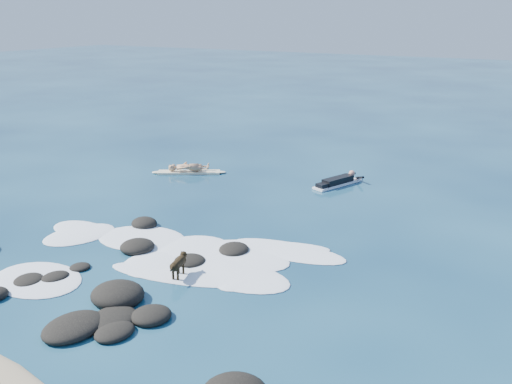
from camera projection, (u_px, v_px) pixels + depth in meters
The scene contains 6 objects.
ground at pixel (164, 251), 17.18m from camera, with size 160.00×160.00×0.00m, color #0A2642.
reef_rocks at pixel (92, 285), 14.80m from camera, with size 13.94×7.49×0.57m.
breaking_foam at pixel (183, 257), 16.75m from camera, with size 9.82×7.29×0.12m.
standing_surfer_rig at pixel (188, 157), 25.14m from camera, with size 3.01×1.92×1.88m.
paddling_surfer_rig at pixel (338, 181), 23.60m from camera, with size 1.60×2.68×0.47m.
dog at pixel (179, 263), 15.32m from camera, with size 0.41×1.03×0.66m.
Camera 1 is at (10.22, -12.41, 6.91)m, focal length 40.00 mm.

